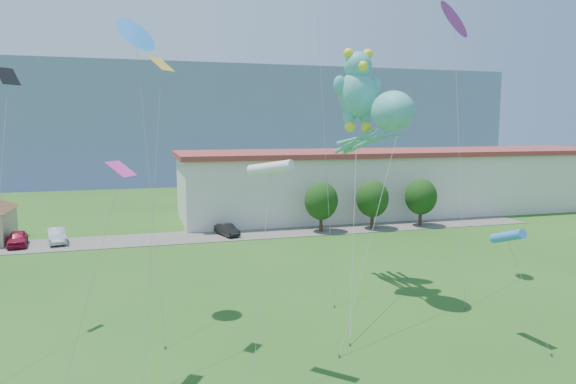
{
  "coord_description": "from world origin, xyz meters",
  "views": [
    {
      "loc": [
        -8.35,
        -17.27,
        11.27
      ],
      "look_at": [
        -1.13,
        8.0,
        7.91
      ],
      "focal_mm": 32.0,
      "sensor_mm": 36.0,
      "label": 1
    }
  ],
  "objects_px": {
    "warehouse": "(409,180)",
    "parked_car_red": "(17,239)",
    "teddy_bear_kite": "(358,88)",
    "octopus_kite": "(383,124)",
    "parked_car_silver": "(57,236)",
    "parked_car_black": "(227,230)"
  },
  "relations": [
    {
      "from": "parked_car_red",
      "to": "octopus_kite",
      "type": "bearing_deg",
      "value": -47.47
    },
    {
      "from": "warehouse",
      "to": "octopus_kite",
      "type": "bearing_deg",
      "value": -122.0
    },
    {
      "from": "teddy_bear_kite",
      "to": "parked_car_red",
      "type": "bearing_deg",
      "value": 141.06
    },
    {
      "from": "parked_car_red",
      "to": "parked_car_silver",
      "type": "bearing_deg",
      "value": -1.06
    },
    {
      "from": "parked_car_black",
      "to": "teddy_bear_kite",
      "type": "height_order",
      "value": "teddy_bear_kite"
    },
    {
      "from": "warehouse",
      "to": "parked_car_red",
      "type": "bearing_deg",
      "value": -169.39
    },
    {
      "from": "parked_car_silver",
      "to": "parked_car_red",
      "type": "bearing_deg",
      "value": 174.69
    },
    {
      "from": "parked_car_red",
      "to": "octopus_kite",
      "type": "height_order",
      "value": "octopus_kite"
    },
    {
      "from": "parked_car_red",
      "to": "teddy_bear_kite",
      "type": "xyz_separation_m",
      "value": [
        25.53,
        -20.63,
        13.03
      ]
    },
    {
      "from": "octopus_kite",
      "to": "teddy_bear_kite",
      "type": "height_order",
      "value": "teddy_bear_kite"
    },
    {
      "from": "parked_car_red",
      "to": "teddy_bear_kite",
      "type": "relative_size",
      "value": 0.26
    },
    {
      "from": "octopus_kite",
      "to": "parked_car_silver",
      "type": "bearing_deg",
      "value": 135.9
    },
    {
      "from": "warehouse",
      "to": "parked_car_silver",
      "type": "bearing_deg",
      "value": -169.08
    },
    {
      "from": "warehouse",
      "to": "parked_car_black",
      "type": "xyz_separation_m",
      "value": [
        -26.09,
        -9.34,
        -3.46
      ]
    },
    {
      "from": "warehouse",
      "to": "parked_car_red",
      "type": "distance_m",
      "value": 46.82
    },
    {
      "from": "parked_car_silver",
      "to": "teddy_bear_kite",
      "type": "distance_m",
      "value": 33.21
    },
    {
      "from": "parked_car_black",
      "to": "teddy_bear_kite",
      "type": "bearing_deg",
      "value": -91.81
    },
    {
      "from": "teddy_bear_kite",
      "to": "octopus_kite",
      "type": "bearing_deg",
      "value": -53.89
    },
    {
      "from": "parked_car_silver",
      "to": "octopus_kite",
      "type": "relative_size",
      "value": 0.32
    },
    {
      "from": "warehouse",
      "to": "teddy_bear_kite",
      "type": "height_order",
      "value": "teddy_bear_kite"
    },
    {
      "from": "warehouse",
      "to": "teddy_bear_kite",
      "type": "bearing_deg",
      "value": -124.88
    },
    {
      "from": "warehouse",
      "to": "octopus_kite",
      "type": "distance_m",
      "value": 37.04
    }
  ]
}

